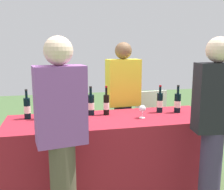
{
  "coord_description": "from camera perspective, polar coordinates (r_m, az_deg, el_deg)",
  "views": [
    {
      "loc": [
        -0.59,
        -2.57,
        1.52
      ],
      "look_at": [
        0.0,
        0.0,
        1.03
      ],
      "focal_mm": 41.24,
      "sensor_mm": 36.0,
      "label": 1
    }
  ],
  "objects": [
    {
      "name": "guest_0",
      "position": [
        2.03,
        -11.15,
        -8.25
      ],
      "size": [
        0.4,
        0.26,
        1.61
      ],
      "rotation": [
        0.0,
        0.0,
        0.16
      ],
      "color": "brown",
      "rests_on": "ground_plane"
    },
    {
      "name": "wine_glass_0",
      "position": [
        2.48,
        -15.18,
        -5.01
      ],
      "size": [
        0.06,
        0.06,
        0.13
      ],
      "color": "silver",
      "rests_on": "tasting_table"
    },
    {
      "name": "ground_plane",
      "position": [
        3.05,
        -0.0,
        -19.49
      ],
      "size": [
        12.0,
        12.0,
        0.0
      ],
      "primitive_type": "plane",
      "color": "#476638"
    },
    {
      "name": "wine_bottle_1",
      "position": [
        2.79,
        -15.21,
        -2.69
      ],
      "size": [
        0.08,
        0.08,
        0.33
      ],
      "color": "black",
      "rests_on": "tasting_table"
    },
    {
      "name": "wine_glass_2",
      "position": [
        2.74,
        6.75,
        -3.09
      ],
      "size": [
        0.08,
        0.08,
        0.14
      ],
      "color": "silver",
      "rests_on": "tasting_table"
    },
    {
      "name": "wine_glass_1",
      "position": [
        2.53,
        -12.4,
        -4.32
      ],
      "size": [
        0.06,
        0.06,
        0.14
      ],
      "color": "silver",
      "rests_on": "tasting_table"
    },
    {
      "name": "wine_bottle_2",
      "position": [
        2.76,
        -13.44,
        -2.69
      ],
      "size": [
        0.07,
        0.07,
        0.34
      ],
      "color": "black",
      "rests_on": "tasting_table"
    },
    {
      "name": "wine_bottle_0",
      "position": [
        2.84,
        -18.29,
        -2.76
      ],
      "size": [
        0.07,
        0.07,
        0.31
      ],
      "color": "black",
      "rests_on": "tasting_table"
    },
    {
      "name": "menu_board",
      "position": [
        4.09,
        8.59,
        -5.1
      ],
      "size": [
        0.52,
        0.09,
        0.86
      ],
      "primitive_type": "cube",
      "rotation": [
        0.0,
        0.0,
        0.11
      ],
      "color": "white",
      "rests_on": "ground_plane"
    },
    {
      "name": "wine_bottle_6",
      "position": [
        3.05,
        14.32,
        -1.67
      ],
      "size": [
        0.07,
        0.07,
        0.32
      ],
      "color": "black",
      "rests_on": "tasting_table"
    },
    {
      "name": "wine_bottle_4",
      "position": [
        2.85,
        -1.27,
        -2.1
      ],
      "size": [
        0.06,
        0.06,
        0.32
      ],
      "color": "black",
      "rests_on": "tasting_table"
    },
    {
      "name": "guest_1",
      "position": [
        2.42,
        21.63,
        -5.4
      ],
      "size": [
        0.37,
        0.24,
        1.61
      ],
      "rotation": [
        0.0,
        0.0,
        -0.15
      ],
      "color": "#3F3351",
      "rests_on": "ground_plane"
    },
    {
      "name": "wine_bottle_5",
      "position": [
        3.01,
        10.54,
        -1.63
      ],
      "size": [
        0.07,
        0.07,
        0.32
      ],
      "color": "black",
      "rests_on": "tasting_table"
    },
    {
      "name": "tasting_table",
      "position": [
        2.87,
        -0.0,
        -12.7
      ],
      "size": [
        2.21,
        0.73,
        0.78
      ],
      "primitive_type": "cube",
      "color": "maroon",
      "rests_on": "ground_plane"
    },
    {
      "name": "wine_bottle_3",
      "position": [
        2.85,
        -4.72,
        -2.12
      ],
      "size": [
        0.08,
        0.08,
        0.32
      ],
      "color": "black",
      "rests_on": "tasting_table"
    },
    {
      "name": "server_pouring",
      "position": [
        3.33,
        2.44,
        -1.1
      ],
      "size": [
        0.43,
        0.26,
        1.59
      ],
      "rotation": [
        0.0,
        0.0,
        3.21
      ],
      "color": "black",
      "rests_on": "ground_plane"
    }
  ]
}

